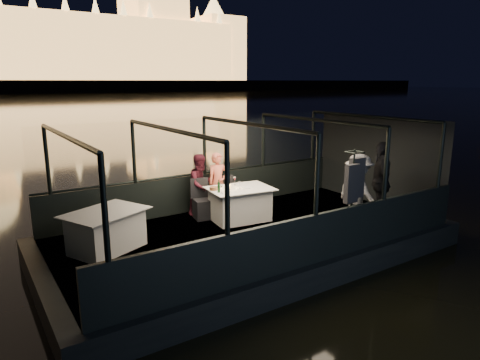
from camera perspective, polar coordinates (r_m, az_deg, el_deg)
boat_hull at (r=9.50m, az=1.34°, el=-9.61°), size 8.60×4.40×1.00m
boat_deck at (r=9.32m, az=1.36°, el=-6.89°), size 8.00×4.00×0.04m
gunwale_port at (r=10.81m, az=-4.66°, el=-1.50°), size 8.00×0.08×0.90m
gunwale_starboard at (r=7.70m, az=9.93°, el=-7.74°), size 8.00×0.08×0.90m
cabin_glass_port at (r=10.59m, az=-4.77°, el=4.54°), size 8.00×0.02×1.40m
cabin_glass_starboard at (r=7.38m, az=10.28°, el=0.65°), size 8.00×0.02×1.40m
cabin_roof_glass at (r=8.81m, az=1.44°, el=7.45°), size 8.00×4.00×0.02m
end_wall_fore at (r=7.54m, az=-24.52°, el=-3.59°), size 0.02×4.00×2.30m
end_wall_aft at (r=11.69m, az=17.76°, el=2.53°), size 0.02×4.00×2.30m
canopy_ribs at (r=8.99m, az=1.40°, el=0.14°), size 8.00×4.00×2.30m
dining_table_central at (r=9.90m, az=-0.00°, el=-3.22°), size 1.57×1.22×0.77m
dining_table_aft at (r=8.56m, az=-17.37°, el=-6.48°), size 1.76×1.56×0.77m
chair_port_left at (r=10.04m, az=-4.92°, el=-2.65°), size 0.50×0.50×0.92m
chair_port_right at (r=10.43m, az=-1.47°, el=-2.00°), size 0.52×0.52×0.89m
coat_stand at (r=8.58m, az=14.66°, el=-2.64°), size 0.64×0.58×1.90m
person_woman_coral at (r=10.49m, az=-2.94°, el=-0.24°), size 0.56×0.40×1.47m
person_man_maroon at (r=10.29m, az=-5.19°, el=-0.55°), size 0.79×0.66×1.48m
passenger_stripe at (r=9.65m, az=15.46°, el=-1.27°), size 0.68×1.11×1.65m
passenger_dark at (r=10.18m, az=18.18°, el=-0.72°), size 1.06×1.13×1.86m
wine_bottle at (r=9.40m, az=-2.84°, el=-0.77°), size 0.07×0.07×0.28m
bread_basket at (r=9.63m, az=-3.55°, el=-1.12°), size 0.23×0.23×0.07m
amber_candle at (r=9.78m, az=-1.47°, el=-0.88°), size 0.07×0.07×0.08m
plate_near at (r=9.83m, az=0.89°, el=-0.99°), size 0.25×0.25×0.01m
plate_far at (r=9.75m, az=-3.48°, el=-1.13°), size 0.24×0.24×0.01m
wine_glass_white at (r=9.32m, az=-2.48°, el=-1.24°), size 0.09×0.09×0.20m
wine_glass_red at (r=10.04m, az=-0.70°, el=-0.18°), size 0.07×0.07×0.20m
wine_glass_empty at (r=9.62m, az=-0.06°, el=-0.76°), size 0.08×0.08×0.19m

